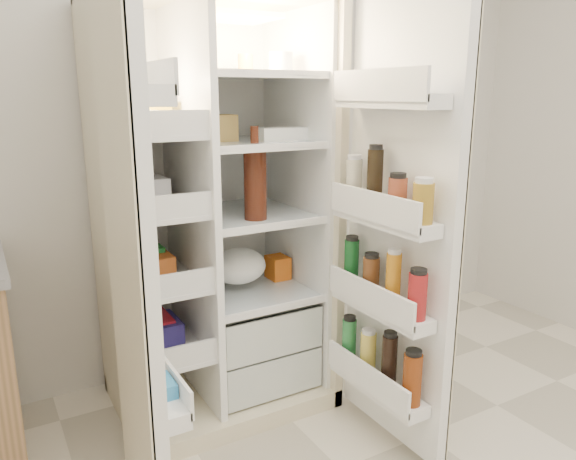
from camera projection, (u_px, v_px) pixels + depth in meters
wall_back at (217, 105)px, 2.70m from camera, size 4.00×0.02×2.70m
refrigerator at (214, 244)px, 2.47m from camera, size 0.92×0.70×1.80m
freezer_door at (133, 265)px, 1.68m from camera, size 0.15×0.40×1.72m
fridge_door at (397, 239)px, 2.09m from camera, size 0.17×0.58×1.72m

